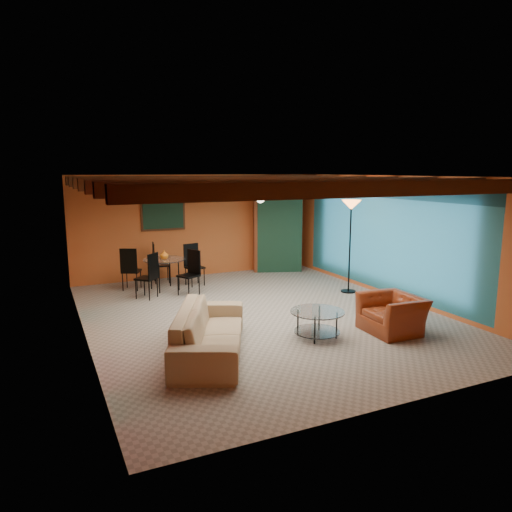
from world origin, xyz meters
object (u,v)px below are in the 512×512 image
sofa (210,331)px  vase (164,243)px  dining_table (165,268)px  armchair (392,314)px  coffee_table (317,324)px  potted_plant (275,187)px  floor_lamp (350,246)px  armoire (275,233)px

sofa → vase: size_ratio=11.67×
dining_table → sofa: bearing=-94.8°
armchair → dining_table: 5.47m
dining_table → vase: size_ratio=9.45×
armchair → coffee_table: size_ratio=1.09×
sofa → potted_plant: size_ratio=5.02×
vase → potted_plant: bearing=15.1°
armchair → floor_lamp: (0.97, 2.63, 0.75)m
potted_plant → vase: potted_plant is taller
armchair → vase: (-2.88, 4.64, 0.81)m
armoire → potted_plant: size_ratio=4.33×
floor_lamp → potted_plant: bearing=98.7°
armoire → floor_lamp: size_ratio=0.98×
armchair → floor_lamp: bearing=162.0°
floor_lamp → vase: size_ratio=10.27×
armoire → vase: 3.52m
coffee_table → floor_lamp: (2.31, 2.31, 0.84)m
coffee_table → floor_lamp: bearing=45.1°
dining_table → floor_lamp: size_ratio=0.92×
armoire → floor_lamp: (0.45, -2.93, 0.02)m
potted_plant → dining_table: bearing=-164.9°
sofa → armchair: size_ratio=2.42×
dining_table → vase: (0.00, 0.00, 0.62)m
armchair → coffee_table: bearing=-101.2°
sofa → vase: 4.33m
sofa → dining_table: bearing=19.9°
floor_lamp → potted_plant: size_ratio=4.42×
floor_lamp → armchair: bearing=-110.2°
sofa → armchair: bearing=-72.4°
sofa → dining_table: 4.26m
floor_lamp → coffee_table: bearing=-134.9°
coffee_table → armoire: bearing=70.5°
potted_plant → sofa: bearing=-126.0°
sofa → potted_plant: bearing=-11.4°
sofa → potted_plant: potted_plant is taller
dining_table → floor_lamp: 4.38m
armoire → sofa: bearing=-106.2°
dining_table → armoire: (3.40, 0.92, 0.54)m
floor_lamp → sofa: bearing=-152.0°
armoire → vase: bearing=-145.0°
sofa → coffee_table: size_ratio=2.65×
dining_table → coffee_table: bearing=-70.4°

